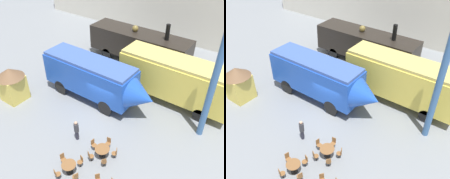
# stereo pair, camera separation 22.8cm
# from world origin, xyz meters

# --- Properties ---
(ground_plane) EXTENTS (80.00, 80.00, 0.00)m
(ground_plane) POSITION_xyz_m (0.00, 0.00, 0.00)
(ground_plane) COLOR gray
(backdrop_wall) EXTENTS (44.00, 0.15, 9.00)m
(backdrop_wall) POSITION_xyz_m (0.00, 15.83, 4.50)
(backdrop_wall) COLOR beige
(backdrop_wall) RESTS_ON ground_plane
(steam_locomotive) EXTENTS (10.78, 2.84, 4.78)m
(steam_locomotive) POSITION_xyz_m (-2.00, 8.75, 1.97)
(steam_locomotive) COLOR black
(steam_locomotive) RESTS_ON ground_plane
(passenger_coach_vintage) EXTENTS (9.26, 2.63, 3.95)m
(passenger_coach_vintage) POSITION_xyz_m (3.91, 4.52, 2.32)
(passenger_coach_vintage) COLOR #E0C64C
(passenger_coach_vintage) RESTS_ON ground_plane
(streamlined_locomotive) EXTENTS (9.94, 2.53, 3.66)m
(streamlined_locomotive) POSITION_xyz_m (-1.33, 0.89, 2.20)
(streamlined_locomotive) COLOR blue
(streamlined_locomotive) RESTS_ON ground_plane
(cafe_table_mid) EXTENTS (0.91, 0.91, 0.76)m
(cafe_table_mid) POSITION_xyz_m (1.82, -5.92, 0.61)
(cafe_table_mid) COLOR black
(cafe_table_mid) RESTS_ON ground_plane
(cafe_table_far) EXTENTS (0.98, 0.98, 0.74)m
(cafe_table_far) POSITION_xyz_m (2.71, -3.74, 0.61)
(cafe_table_far) COLOR black
(cafe_table_far) RESTS_ON ground_plane
(cafe_chair_3) EXTENTS (0.41, 0.40, 0.87)m
(cafe_chair_3) POSITION_xyz_m (3.76, -5.54, 0.51)
(cafe_chair_3) COLOR black
(cafe_chair_3) RESTS_ON ground_plane
(cafe_chair_5) EXTENTS (0.37, 0.39, 0.87)m
(cafe_chair_5) POSITION_xyz_m (1.55, -6.71, 0.51)
(cafe_chair_5) COLOR black
(cafe_chair_5) RESTS_ON ground_plane
(cafe_chair_6) EXTENTS (0.39, 0.37, 0.87)m
(cafe_chair_6) POSITION_xyz_m (2.60, -6.19, 0.51)
(cafe_chair_6) COLOR black
(cafe_chair_6) RESTS_ON ground_plane
(cafe_chair_7) EXTENTS (0.37, 0.39, 0.87)m
(cafe_chair_7) POSITION_xyz_m (2.08, -5.14, 0.51)
(cafe_chair_7) COLOR black
(cafe_chair_7) RESTS_ON ground_plane
(cafe_chair_8) EXTENTS (0.39, 0.37, 0.87)m
(cafe_chair_8) POSITION_xyz_m (1.03, -5.66, 0.51)
(cafe_chair_8) COLOR black
(cafe_chair_8) RESTS_ON ground_plane
(cafe_chair_9) EXTENTS (0.39, 0.40, 0.87)m
(cafe_chair_9) POSITION_xyz_m (2.32, -4.50, 0.51)
(cafe_chair_9) COLOR black
(cafe_chair_9) RESTS_ON ground_plane
(cafe_chair_10) EXTENTS (0.40, 0.40, 0.87)m
(cafe_chair_10) POSITION_xyz_m (3.32, -4.35, 0.51)
(cafe_chair_10) COLOR black
(cafe_chair_10) RESTS_ON ground_plane
(cafe_chair_11) EXTENTS (0.40, 0.39, 0.87)m
(cafe_chair_11) POSITION_xyz_m (3.49, -3.35, 0.51)
(cafe_chair_11) COLOR black
(cafe_chair_11) RESTS_ON ground_plane
(cafe_chair_12) EXTENTS (0.36, 0.37, 0.87)m
(cafe_chair_12) POSITION_xyz_m (2.58, -2.88, 0.51)
(cafe_chair_12) COLOR black
(cafe_chair_12) RESTS_ON ground_plane
(cafe_chair_13) EXTENTS (0.37, 0.36, 0.87)m
(cafe_chair_13) POSITION_xyz_m (1.86, -3.60, 0.51)
(cafe_chair_13) COLOR black
(cafe_chair_13) RESTS_ON ground_plane
(visitor_person) EXTENTS (0.34, 0.34, 1.66)m
(visitor_person) POSITION_xyz_m (0.31, -3.54, 0.90)
(visitor_person) COLOR #262633
(visitor_person) RESTS_ON ground_plane
(ticket_kiosk) EXTENTS (2.34, 2.34, 3.00)m
(ticket_kiosk) POSITION_xyz_m (-7.20, -3.12, 1.67)
(ticket_kiosk) COLOR #DBC151
(ticket_kiosk) RESTS_ON ground_plane
(support_pillar) EXTENTS (0.44, 0.44, 8.00)m
(support_pillar) POSITION_xyz_m (7.20, 2.09, 4.00)
(support_pillar) COLOR #386093
(support_pillar) RESTS_ON ground_plane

